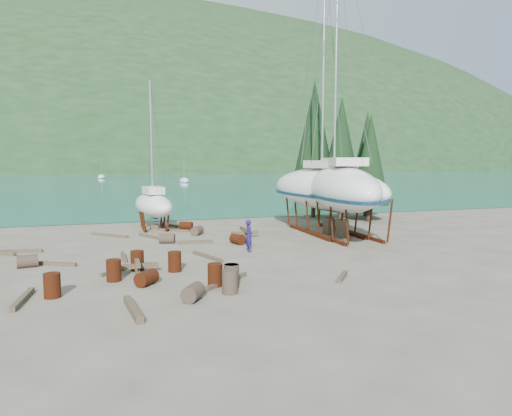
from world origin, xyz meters
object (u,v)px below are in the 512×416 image
object	(u,v)px
small_sailboat_shore	(153,205)
worker	(249,236)
large_sailboat_near	(338,188)
large_sailboat_far	(326,188)

from	to	relation	value
small_sailboat_shore	worker	world-z (taller)	small_sailboat_shore
large_sailboat_near	small_sailboat_shore	world-z (taller)	large_sailboat_near
small_sailboat_shore	large_sailboat_far	bearing A→B (deg)	-37.33
large_sailboat_near	large_sailboat_far	bearing A→B (deg)	112.03
worker	small_sailboat_shore	bearing A→B (deg)	28.49
small_sailboat_shore	worker	distance (m)	10.86
large_sailboat_far	small_sailboat_shore	world-z (taller)	large_sailboat_far
worker	large_sailboat_near	bearing A→B (deg)	-59.44
large_sailboat_far	small_sailboat_shore	bearing A→B (deg)	142.83
large_sailboat_near	worker	bearing A→B (deg)	-143.67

